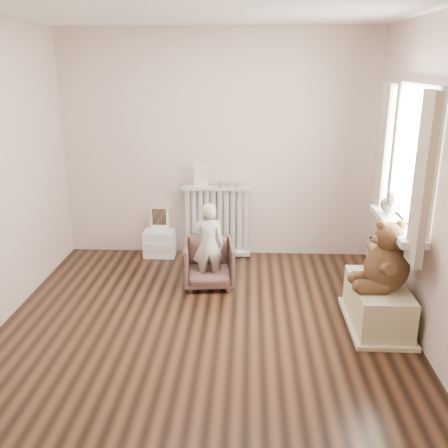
{
  "coord_description": "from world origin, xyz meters",
  "views": [
    {
      "loc": [
        0.38,
        -3.92,
        2.22
      ],
      "look_at": [
        0.15,
        0.45,
        0.8
      ],
      "focal_mm": 40.0,
      "sensor_mm": 36.0,
      "label": 1
    }
  ],
  "objects_px": {
    "child": "(208,245)",
    "teddy_bear": "(388,258)",
    "radiator": "(217,225)",
    "armchair": "(209,264)",
    "toy_bench": "(377,304)",
    "toy_vanity": "(159,234)",
    "plush_cat": "(390,203)"
  },
  "relations": [
    {
      "from": "child",
      "to": "teddy_bear",
      "type": "bearing_deg",
      "value": 146.84
    },
    {
      "from": "radiator",
      "to": "child",
      "type": "height_order",
      "value": "child"
    },
    {
      "from": "radiator",
      "to": "armchair",
      "type": "bearing_deg",
      "value": -91.78
    },
    {
      "from": "radiator",
      "to": "teddy_bear",
      "type": "xyz_separation_m",
      "value": [
        1.54,
        -1.68,
        0.28
      ]
    },
    {
      "from": "radiator",
      "to": "plush_cat",
      "type": "bearing_deg",
      "value": -34.87
    },
    {
      "from": "radiator",
      "to": "teddy_bear",
      "type": "distance_m",
      "value": 2.29
    },
    {
      "from": "teddy_bear",
      "to": "plush_cat",
      "type": "bearing_deg",
      "value": 74.42
    },
    {
      "from": "toy_vanity",
      "to": "child",
      "type": "xyz_separation_m",
      "value": [
        0.66,
        -0.86,
        0.19
      ]
    },
    {
      "from": "child",
      "to": "toy_vanity",
      "type": "bearing_deg",
      "value": -58.88
    },
    {
      "from": "toy_vanity",
      "to": "toy_bench",
      "type": "xyz_separation_m",
      "value": [
        2.2,
        -1.56,
        -0.08
      ]
    },
    {
      "from": "toy_bench",
      "to": "plush_cat",
      "type": "relative_size",
      "value": 3.12
    },
    {
      "from": "armchair",
      "to": "plush_cat",
      "type": "height_order",
      "value": "plush_cat"
    },
    {
      "from": "armchair",
      "to": "teddy_bear",
      "type": "height_order",
      "value": "teddy_bear"
    },
    {
      "from": "radiator",
      "to": "toy_bench",
      "type": "bearing_deg",
      "value": -46.22
    },
    {
      "from": "child",
      "to": "armchair",
      "type": "bearing_deg",
      "value": -96.38
    },
    {
      "from": "child",
      "to": "teddy_bear",
      "type": "distance_m",
      "value": 1.77
    },
    {
      "from": "plush_cat",
      "to": "teddy_bear",
      "type": "bearing_deg",
      "value": -112.38
    },
    {
      "from": "toy_vanity",
      "to": "radiator",
      "type": "bearing_deg",
      "value": 2.52
    },
    {
      "from": "armchair",
      "to": "plush_cat",
      "type": "distance_m",
      "value": 1.88
    },
    {
      "from": "toy_vanity",
      "to": "plush_cat",
      "type": "bearing_deg",
      "value": -25.69
    },
    {
      "from": "toy_bench",
      "to": "teddy_bear",
      "type": "height_order",
      "value": "teddy_bear"
    },
    {
      "from": "toy_vanity",
      "to": "plush_cat",
      "type": "height_order",
      "value": "plush_cat"
    },
    {
      "from": "toy_bench",
      "to": "teddy_bear",
      "type": "distance_m",
      "value": 0.48
    },
    {
      "from": "radiator",
      "to": "plush_cat",
      "type": "relative_size",
      "value": 3.18
    },
    {
      "from": "radiator",
      "to": "armchair",
      "type": "height_order",
      "value": "radiator"
    },
    {
      "from": "child",
      "to": "plush_cat",
      "type": "bearing_deg",
      "value": 164.46
    },
    {
      "from": "armchair",
      "to": "child",
      "type": "xyz_separation_m",
      "value": [
        0.0,
        -0.05,
        0.23
      ]
    },
    {
      "from": "teddy_bear",
      "to": "armchair",
      "type": "bearing_deg",
      "value": 149.34
    },
    {
      "from": "toy_vanity",
      "to": "armchair",
      "type": "bearing_deg",
      "value": -50.82
    },
    {
      "from": "toy_vanity",
      "to": "plush_cat",
      "type": "xyz_separation_m",
      "value": [
        2.34,
        -1.13,
        0.72
      ]
    },
    {
      "from": "radiator",
      "to": "teddy_bear",
      "type": "relative_size",
      "value": 1.42
    },
    {
      "from": "radiator",
      "to": "armchair",
      "type": "xyz_separation_m",
      "value": [
        -0.03,
        -0.84,
        -0.15
      ]
    }
  ]
}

